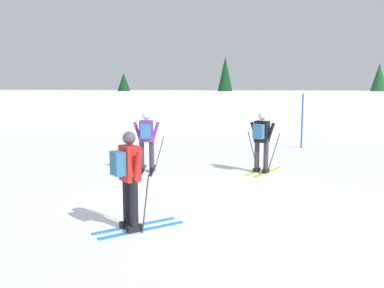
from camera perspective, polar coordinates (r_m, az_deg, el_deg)
name	(u,v)px	position (r m, az deg, el deg)	size (l,w,h in m)	color
ground_plane	(226,202)	(9.34, 4.54, -7.60)	(120.00, 120.00, 0.00)	white
far_snow_ridge	(242,107)	(27.71, 6.56, 4.83)	(80.00, 6.42, 2.02)	white
skier_black	(261,139)	(12.26, 9.10, 0.61)	(1.07, 1.59, 1.71)	gold
skier_purple	(146,139)	(12.32, -6.00, 0.70)	(1.00, 1.64, 1.71)	black
skier_red	(129,176)	(7.43, -8.31, -4.16)	(1.45, 1.33, 1.71)	#237AC6
trail_marker_pole	(302,121)	(17.37, 14.25, 2.94)	(0.06, 0.06, 2.11)	#1E56AD
conifer_far_left	(124,93)	(28.08, -8.92, 6.66)	(1.77, 1.77, 3.16)	#513823
conifer_far_right	(379,87)	(29.97, 23.29, 6.94)	(1.66, 1.66, 3.78)	#513823
conifer_far_centre	(225,85)	(27.54, 4.36, 7.74)	(1.50, 1.50, 4.17)	#513823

